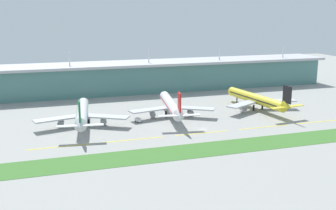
% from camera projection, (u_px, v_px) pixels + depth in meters
% --- Properties ---
extents(ground_plane, '(600.00, 600.00, 0.00)m').
position_uv_depth(ground_plane, '(203.00, 129.00, 206.84)').
color(ground_plane, gray).
extents(terminal_building, '(288.00, 34.00, 30.61)m').
position_uv_depth(terminal_building, '(147.00, 76.00, 304.23)').
color(terminal_building, slate).
rests_on(terminal_building, ground).
extents(airliner_near, '(48.33, 60.94, 18.90)m').
position_uv_depth(airliner_near, '(82.00, 114.00, 211.37)').
color(airliner_near, silver).
rests_on(airliner_near, ground).
extents(airliner_middle, '(48.14, 61.68, 18.90)m').
position_uv_depth(airliner_middle, '(171.00, 106.00, 229.94)').
color(airliner_middle, white).
rests_on(airliner_middle, ground).
extents(airliner_far, '(48.46, 62.09, 18.90)m').
position_uv_depth(airliner_far, '(257.00, 99.00, 246.30)').
color(airliner_far, yellow).
rests_on(airliner_far, ground).
extents(taxiway_stripe_west, '(28.00, 0.70, 0.04)m').
position_uv_depth(taxiway_stripe_west, '(59.00, 147.00, 179.74)').
color(taxiway_stripe_west, yellow).
rests_on(taxiway_stripe_west, ground).
extents(taxiway_stripe_mid_west, '(28.00, 0.70, 0.04)m').
position_uv_depth(taxiway_stripe_mid_west, '(134.00, 140.00, 189.95)').
color(taxiway_stripe_mid_west, yellow).
rests_on(taxiway_stripe_mid_west, ground).
extents(taxiway_stripe_centre, '(28.00, 0.70, 0.04)m').
position_uv_depth(taxiway_stripe_centre, '(202.00, 133.00, 200.16)').
color(taxiway_stripe_centre, yellow).
rests_on(taxiway_stripe_centre, ground).
extents(taxiway_stripe_mid_east, '(28.00, 0.70, 0.04)m').
position_uv_depth(taxiway_stripe_mid_east, '(263.00, 127.00, 210.36)').
color(taxiway_stripe_mid_east, yellow).
rests_on(taxiway_stripe_mid_east, ground).
extents(taxiway_stripe_east, '(28.00, 0.70, 0.04)m').
position_uv_depth(taxiway_stripe_east, '(319.00, 122.00, 220.57)').
color(taxiway_stripe_east, yellow).
rests_on(taxiway_stripe_east, ground).
extents(grass_verge, '(300.00, 18.00, 0.10)m').
position_uv_depth(grass_verge, '(228.00, 147.00, 179.78)').
color(grass_verge, '#3D702D').
rests_on(grass_verge, ground).
extents(baggage_cart, '(3.12, 4.01, 2.48)m').
position_uv_depth(baggage_cart, '(138.00, 120.00, 219.06)').
color(baggage_cart, silver).
rests_on(baggage_cart, ground).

